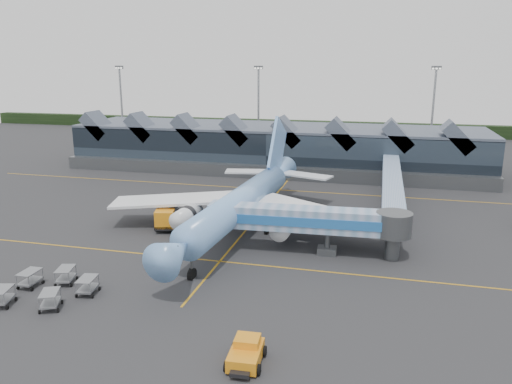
% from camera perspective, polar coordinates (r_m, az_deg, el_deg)
% --- Properties ---
extents(ground, '(260.00, 260.00, 0.00)m').
position_cam_1_polar(ground, '(67.45, -2.03, -5.42)').
color(ground, '#242426').
rests_on(ground, ground).
extents(taxi_stripes, '(120.00, 60.00, 0.01)m').
position_cam_1_polar(taxi_stripes, '(76.60, 0.05, -2.96)').
color(taxi_stripes, '#BF8616').
rests_on(taxi_stripes, ground).
extents(tree_line_far, '(260.00, 4.00, 4.00)m').
position_cam_1_polar(tree_line_far, '(173.09, 8.20, 7.34)').
color(tree_line_far, black).
rests_on(tree_line_far, ground).
extents(terminal, '(90.00, 22.25, 12.52)m').
position_cam_1_polar(terminal, '(112.10, 2.20, 5.17)').
color(terminal, black).
rests_on(terminal, ground).
extents(light_masts, '(132.40, 42.56, 22.45)m').
position_cam_1_polar(light_masts, '(124.18, 15.77, 9.09)').
color(light_masts, gray).
rests_on(light_masts, ground).
extents(main_airliner, '(40.28, 46.44, 14.91)m').
position_cam_1_polar(main_airliner, '(69.56, -1.41, -1.01)').
color(main_airliner, '#70ACE4').
rests_on(main_airliner, ground).
extents(jet_bridge, '(24.84, 4.83, 5.94)m').
position_cam_1_polar(jet_bridge, '(61.65, 7.27, -3.36)').
color(jet_bridge, '#7197BC').
rests_on(jet_bridge, ground).
extents(fuel_truck, '(5.15, 10.43, 3.50)m').
position_cam_1_polar(fuel_truck, '(74.61, -9.95, -2.09)').
color(fuel_truck, black).
rests_on(fuel_truck, ground).
extents(pushback_tug, '(2.99, 4.52, 1.94)m').
position_cam_1_polar(pushback_tug, '(41.13, -1.16, -17.93)').
color(pushback_tug, orange).
rests_on(pushback_tug, ground).
extents(baggage_carts, '(8.73, 8.73, 1.74)m').
position_cam_1_polar(baggage_carts, '(55.76, -22.70, -9.90)').
color(baggage_carts, gray).
rests_on(baggage_carts, ground).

